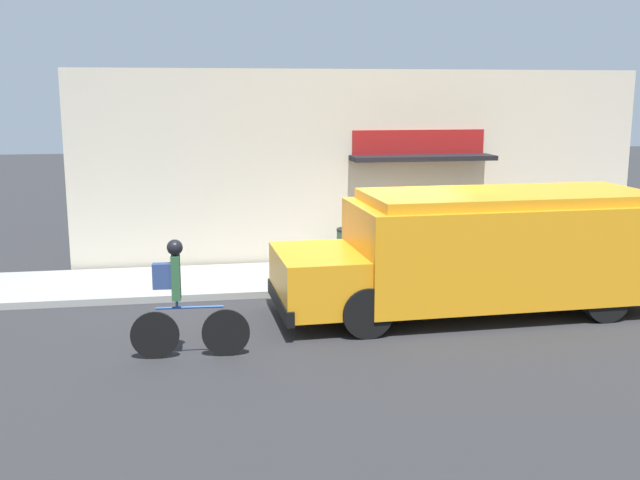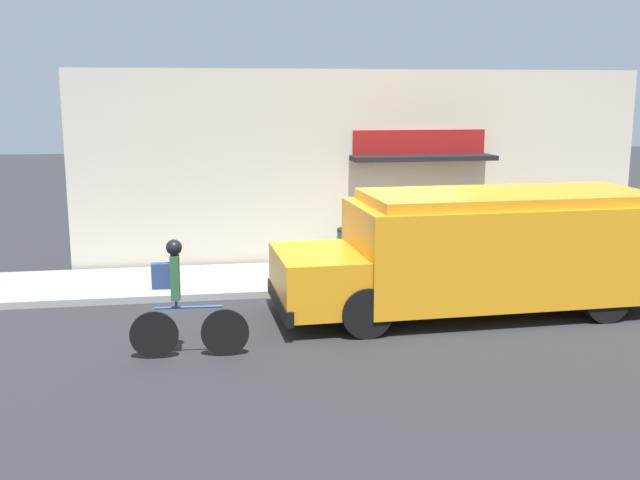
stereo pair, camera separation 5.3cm
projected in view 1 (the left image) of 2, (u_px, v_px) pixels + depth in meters
ground_plane at (393, 292)px, 14.17m from camera, size 70.00×70.00×0.00m
sidewalk at (378, 274)px, 15.31m from camera, size 28.00×2.38×0.13m
storefront at (366, 168)px, 16.24m from camera, size 12.46×0.90×4.21m
school_bus at (485, 249)px, 12.74m from camera, size 6.64×2.73×2.08m
cyclist at (181, 301)px, 10.53m from camera, size 1.69×0.22×1.72m
trash_bin at (350, 248)px, 15.54m from camera, size 0.58×0.58×0.83m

